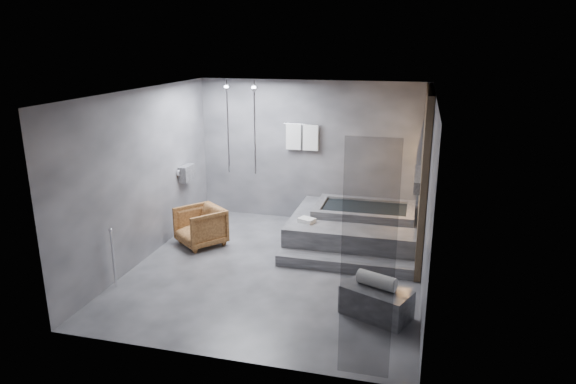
# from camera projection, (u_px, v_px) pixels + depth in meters

# --- Properties ---
(room) EXTENTS (5.00, 5.04, 2.82)m
(room) POSITION_uv_depth(u_px,v_px,m) (305.00, 162.00, 7.88)
(room) COLOR #333336
(room) RESTS_ON ground
(tub_deck) EXTENTS (2.20, 2.00, 0.50)m
(tub_deck) POSITION_uv_depth(u_px,v_px,m) (354.00, 229.00, 9.26)
(tub_deck) COLOR #39383B
(tub_deck) RESTS_ON ground
(tub_step) EXTENTS (2.20, 0.36, 0.18)m
(tub_step) POSITION_uv_depth(u_px,v_px,m) (344.00, 263.00, 8.21)
(tub_step) COLOR #39383B
(tub_step) RESTS_ON ground
(concrete_bench) EXTENTS (1.00, 0.80, 0.40)m
(concrete_bench) POSITION_uv_depth(u_px,v_px,m) (376.00, 302.00, 6.77)
(concrete_bench) COLOR #2F2F31
(concrete_bench) RESTS_ON ground
(driftwood_chair) EXTENTS (1.04, 1.05, 0.69)m
(driftwood_chair) POSITION_uv_depth(u_px,v_px,m) (200.00, 226.00, 9.13)
(driftwood_chair) COLOR #4C2B13
(driftwood_chair) RESTS_ON ground
(rolled_towel) EXTENTS (0.56, 0.37, 0.19)m
(rolled_towel) POSITION_uv_depth(u_px,v_px,m) (377.00, 280.00, 6.74)
(rolled_towel) COLOR silver
(rolled_towel) RESTS_ON concrete_bench
(deck_towel) EXTENTS (0.33, 0.29, 0.07)m
(deck_towel) POSITION_uv_depth(u_px,v_px,m) (307.00, 220.00, 8.86)
(deck_towel) COLOR silver
(deck_towel) RESTS_ON tub_deck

